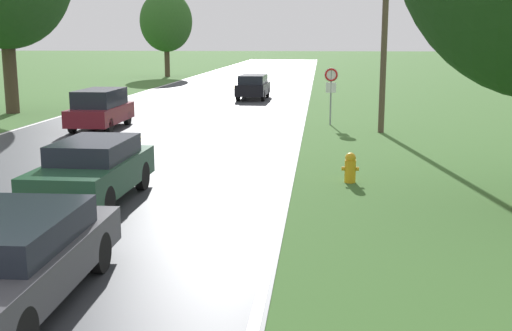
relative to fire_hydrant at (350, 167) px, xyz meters
The scene contains 8 objects.
fire_hydrant is the anchor object (origin of this frame).
traffic_sign 11.62m from the fire_hydrant, 91.83° to the left, with size 0.60×0.10×2.48m.
utility_pole_midground 10.45m from the fire_hydrant, 80.09° to the left, with size 1.80×0.24×9.04m.
tree_right_cluster 49.51m from the fire_hydrant, 109.02° to the left, with size 5.13×5.13×8.35m.
car_dark_grey_sedan_approaching 9.99m from the fire_hydrant, 121.10° to the right, with size 2.03×4.78×1.30m.
car_dark_green_sedan_mid_near 6.57m from the fire_hydrant, 155.79° to the right, with size 1.75×4.36×1.44m.
car_maroon_hatchback_mid_far 13.65m from the fire_hydrant, 137.00° to the left, with size 1.77×4.23×1.66m.
car_black_hatchback_receding 23.76m from the fire_hydrant, 102.17° to the left, with size 1.84×4.01×1.51m.
Camera 1 is at (6.70, 2.09, 3.73)m, focal length 45.00 mm.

